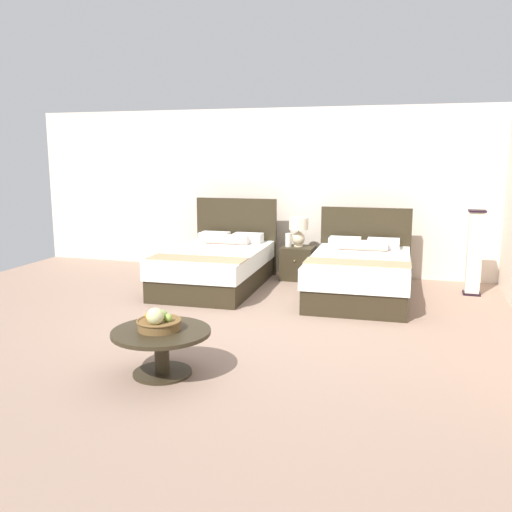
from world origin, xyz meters
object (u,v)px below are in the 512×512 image
Objects in this scene: vase at (288,240)px; coffee_table at (161,342)px; nightstand at (298,263)px; table_lamp at (299,229)px; fruit_bowl at (158,322)px; bed_near_window at (217,266)px; bed_near_corner at (360,274)px; floor_lamp_corner at (474,253)px.

coffee_table is (-0.19, -3.98, -0.32)m from vase.
nightstand is 0.53m from table_lamp.
fruit_bowl is (-0.35, -4.04, -0.31)m from table_lamp.
bed_near_window is at bearing -140.38° from table_lamp.
table_lamp is 1.14× the size of fruit_bowl.
bed_near_window is 3.27m from fruit_bowl.
coffee_table is (-0.33, -4.04, -0.49)m from table_lamp.
table_lamp is at bearing 39.62° from bed_near_window.
bed_near_window is 2.05m from bed_near_corner.
fruit_bowl is (0.67, -3.19, 0.16)m from bed_near_window.
bed_near_corner is 1.32m from nightstand.
vase is at bearing 175.47° from floor_lamp_corner.
vase is 0.53× the size of fruit_bowl.
floor_lamp_corner is at bearing -6.16° from table_lamp.
nightstand is 2.43× the size of vase.
table_lamp is 2.16× the size of vase.
coffee_table is 0.74× the size of floor_lamp_corner.
table_lamp is (-1.03, 0.85, 0.46)m from bed_near_corner.
floor_lamp_corner is at bearing 52.90° from fruit_bowl.
coffee_table is 4.72m from floor_lamp_corner.
bed_near_corner is at bearing -33.98° from vase.
bed_near_corner is 5.37× the size of fruit_bowl.
bed_near_corner is 1.81× the size of floor_lamp_corner.
bed_near_corner is 1.45m from vase.
table_lamp is 4.06m from fruit_bowl.
bed_near_corner reaches higher than table_lamp.
bed_near_corner is 2.44× the size of coffee_table.
bed_near_corner reaches higher than coffee_table.
nightstand is 4.03m from coffee_table.
floor_lamp_corner reaches higher than fruit_bowl.
vase reaches higher than coffee_table.
fruit_bowl is (-1.38, -3.19, 0.16)m from bed_near_corner.
floor_lamp_corner is (2.50, -0.25, 0.33)m from nightstand.
bed_near_window is 3.57m from floor_lamp_corner.
vase is at bearing 86.99° from fruit_bowl.
bed_near_window is 2.57× the size of coffee_table.
coffee_table is 2.20× the size of fruit_bowl.
bed_near_window is 10.71× the size of vase.
coffee_table is (-0.33, -4.02, 0.04)m from nightstand.
nightstand is (-1.03, 0.83, -0.06)m from bed_near_corner.
coffee_table is (-1.36, -3.19, -0.02)m from bed_near_corner.
coffee_table is at bearing -77.80° from bed_near_window.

